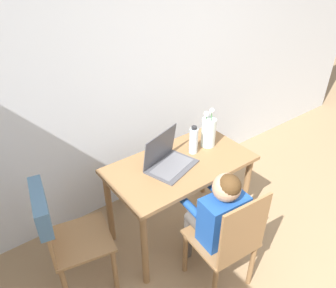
# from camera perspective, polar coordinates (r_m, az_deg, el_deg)

# --- Properties ---
(wall_back) EXTENTS (6.40, 0.05, 2.50)m
(wall_back) POSITION_cam_1_polar(r_m,az_deg,el_deg) (2.81, -4.68, 12.98)
(wall_back) COLOR silver
(wall_back) RESTS_ON ground_plane
(dining_table) EXTENTS (1.12, 0.61, 0.72)m
(dining_table) POSITION_cam_1_polar(r_m,az_deg,el_deg) (2.56, 2.12, -5.21)
(dining_table) COLOR olive
(dining_table) RESTS_ON ground_plane
(chair_occupied) EXTENTS (0.43, 0.43, 0.89)m
(chair_occupied) POSITION_cam_1_polar(r_m,az_deg,el_deg) (2.32, 10.34, -16.34)
(chair_occupied) COLOR olive
(chair_occupied) RESTS_ON ground_plane
(chair_spare) EXTENTS (0.50, 0.48, 0.90)m
(chair_spare) POSITION_cam_1_polar(r_m,az_deg,el_deg) (2.29, -18.60, -13.47)
(chair_spare) COLOR olive
(chair_spare) RESTS_ON ground_plane
(person_seated) EXTENTS (0.34, 0.44, 0.97)m
(person_seated) POSITION_cam_1_polar(r_m,az_deg,el_deg) (2.27, 8.67, -11.76)
(person_seated) COLOR #1E4C9E
(person_seated) RESTS_ON ground_plane
(laptop) EXTENTS (0.43, 0.36, 0.27)m
(laptop) POSITION_cam_1_polar(r_m,az_deg,el_deg) (2.44, -0.17, -2.53)
(laptop) COLOR #4C4C51
(laptop) RESTS_ON dining_table
(flower_vase) EXTENTS (0.12, 0.12, 0.35)m
(flower_vase) POSITION_cam_1_polar(r_m,az_deg,el_deg) (2.66, 7.08, 2.22)
(flower_vase) COLOR silver
(flower_vase) RESTS_ON dining_table
(water_bottle) EXTENTS (0.07, 0.07, 0.24)m
(water_bottle) POSITION_cam_1_polar(r_m,az_deg,el_deg) (2.57, 4.47, 0.63)
(water_bottle) COLOR silver
(water_bottle) RESTS_ON dining_table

